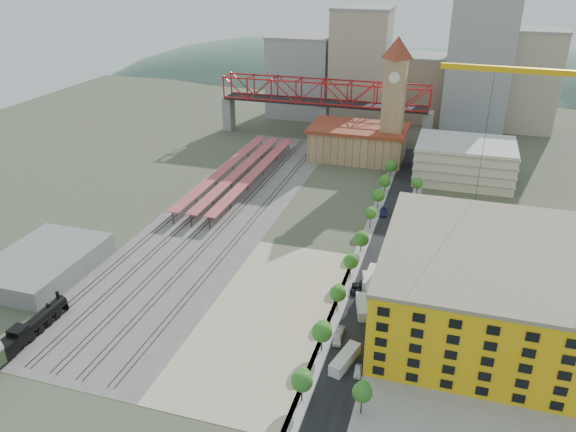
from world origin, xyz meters
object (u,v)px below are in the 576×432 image
(site_trailer_b, at_px, (362,307))
(car_0, at_px, (337,339))
(clock_tower, at_px, (395,90))
(site_trailer_c, at_px, (369,285))
(construction_building, at_px, (486,286))
(locomotive, at_px, (32,328))
(site_trailer_d, at_px, (371,278))
(site_trailer_a, at_px, (345,359))

(site_trailer_b, xyz_separation_m, car_0, (-3.00, -12.76, -0.45))
(clock_tower, distance_m, site_trailer_b, 107.40)
(clock_tower, relative_size, site_trailer_c, 5.48)
(clock_tower, xyz_separation_m, car_0, (5.00, -116.28, -27.93))
(clock_tower, height_order, site_trailer_b, clock_tower)
(construction_building, bearing_deg, locomotive, -160.00)
(site_trailer_b, bearing_deg, construction_building, -6.82)
(site_trailer_c, distance_m, car_0, 22.73)
(clock_tower, bearing_deg, construction_building, -71.22)
(site_trailer_c, relative_size, site_trailer_d, 0.93)
(clock_tower, bearing_deg, site_trailer_c, -85.12)
(site_trailer_b, xyz_separation_m, site_trailer_d, (0.00, 12.98, 0.17))
(locomotive, bearing_deg, site_trailer_a, 9.15)
(construction_building, xyz_separation_m, site_trailer_d, (-26.00, 9.46, -8.02))
(clock_tower, relative_size, construction_building, 1.03)
(site_trailer_d, bearing_deg, clock_tower, 96.42)
(clock_tower, distance_m, locomotive, 147.93)
(site_trailer_d, distance_m, car_0, 25.92)
(construction_building, xyz_separation_m, site_trailer_c, (-26.00, 6.24, -8.11))
(locomotive, bearing_deg, construction_building, 20.00)
(site_trailer_b, bearing_deg, site_trailer_a, -104.54)
(site_trailer_c, bearing_deg, site_trailer_b, -105.78)
(clock_tower, height_order, site_trailer_d, clock_tower)
(locomotive, height_order, site_trailer_d, locomotive)
(site_trailer_b, bearing_deg, site_trailer_c, 75.46)
(clock_tower, height_order, locomotive, clock_tower)
(construction_building, height_order, site_trailer_a, construction_building)
(locomotive, height_order, site_trailer_c, locomotive)
(site_trailer_d, relative_size, car_0, 2.25)
(site_trailer_a, xyz_separation_m, car_0, (-3.00, 6.57, -0.53))
(site_trailer_c, bearing_deg, site_trailer_d, 74.22)
(site_trailer_d, bearing_deg, car_0, -95.27)
(clock_tower, height_order, site_trailer_a, clock_tower)
(locomotive, bearing_deg, site_trailer_b, 24.42)
(site_trailer_a, bearing_deg, construction_building, 56.27)
(site_trailer_a, xyz_separation_m, site_trailer_b, (0.00, 19.33, -0.08))
(site_trailer_a, height_order, site_trailer_d, site_trailer_d)
(construction_building, xyz_separation_m, locomotive, (-92.00, -33.49, -7.16))
(site_trailer_b, bearing_deg, clock_tower, 79.88)
(site_trailer_d, height_order, car_0, site_trailer_d)
(locomotive, height_order, car_0, locomotive)
(clock_tower, distance_m, site_trailer_d, 94.90)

